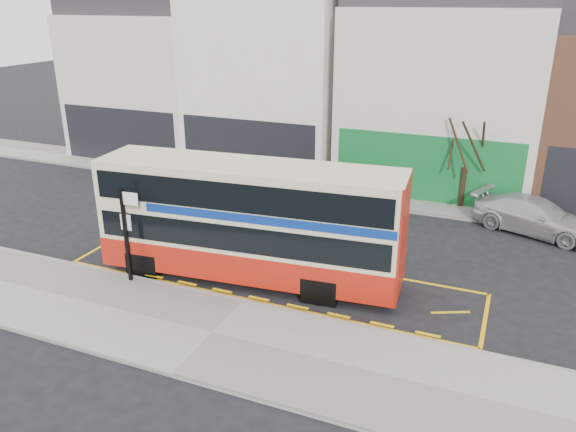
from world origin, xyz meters
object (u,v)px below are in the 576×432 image
at_px(double_decker_bus, 251,220).
at_px(bus_stop_post, 127,227).
at_px(car_silver, 150,171).
at_px(car_white, 535,216).
at_px(street_tree_right, 469,130).
at_px(street_tree_left, 78,74).
at_px(car_grey, 337,191).

xyz_separation_m(double_decker_bus, bus_stop_post, (-3.46, -1.91, -0.04)).
xyz_separation_m(double_decker_bus, car_silver, (-9.26, 7.21, -1.40)).
relative_size(car_white, street_tree_right, 0.92).
bearing_deg(car_white, double_decker_bus, 151.84).
relative_size(double_decker_bus, car_white, 2.09).
relative_size(bus_stop_post, street_tree_left, 0.46).
bearing_deg(street_tree_left, car_silver, -27.53).
bearing_deg(car_white, car_grey, 110.08).
height_order(bus_stop_post, car_white, bus_stop_post).
bearing_deg(double_decker_bus, car_silver, 136.83).
height_order(double_decker_bus, street_tree_right, street_tree_right).
bearing_deg(double_decker_bus, street_tree_right, 54.13).
distance_m(bus_stop_post, street_tree_left, 18.59).
distance_m(street_tree_left, street_tree_right, 22.33).
bearing_deg(street_tree_right, car_white, -29.15).
height_order(bus_stop_post, car_silver, bus_stop_post).
xyz_separation_m(bus_stop_post, street_tree_left, (-13.09, 12.93, 2.67)).
bearing_deg(street_tree_left, car_white, -6.90).
bearing_deg(car_silver, car_white, -70.79).
xyz_separation_m(car_grey, street_tree_right, (5.25, 1.77, 2.86)).
bearing_deg(car_silver, street_tree_right, -63.88).
height_order(car_white, street_tree_right, street_tree_right).
distance_m(double_decker_bus, bus_stop_post, 3.95).
bearing_deg(bus_stop_post, car_white, 34.51).
relative_size(car_silver, car_white, 0.85).
relative_size(car_silver, street_tree_right, 0.78).
distance_m(car_grey, street_tree_right, 6.23).
xyz_separation_m(street_tree_left, street_tree_right, (22.25, -1.36, -1.14)).
relative_size(car_silver, street_tree_left, 0.60).
relative_size(double_decker_bus, car_silver, 2.46).
height_order(street_tree_left, street_tree_right, street_tree_left).
distance_m(bus_stop_post, car_grey, 10.64).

